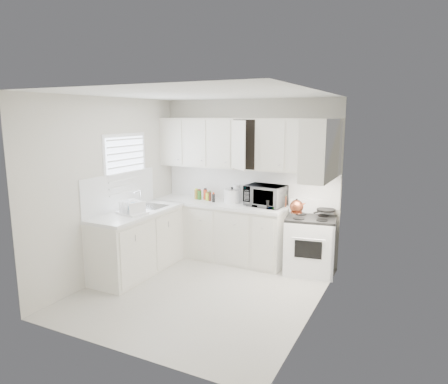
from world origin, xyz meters
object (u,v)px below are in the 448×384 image
Objects in this scene: utensil_crock at (269,198)px; dish_rack at (132,206)px; tea_kettle at (297,206)px; rice_cooker at (232,195)px; microwave at (265,193)px; stove at (310,238)px.

utensil_crock reaches higher than dish_rack.
tea_kettle is 2.37m from dish_rack.
tea_kettle is at bearing -26.99° from rice_cooker.
microwave is 1.77× the size of utensil_crock.
rice_cooker is at bearing 69.38° from dish_rack.
dish_rack reaches higher than stove.
rice_cooker is 0.64× the size of dish_rack.
rice_cooker is at bearing 168.93° from stove.
dish_rack is (-0.96, -1.33, -0.02)m from rice_cooker.
tea_kettle is at bearing 43.46° from dish_rack.
microwave is 2.03m from dish_rack.
rice_cooker is at bearing 166.88° from utensil_crock.
tea_kettle is at bearing -12.95° from microwave.
dish_rack is at bearing -131.43° from microwave.
utensil_crock is (-0.44, 0.04, 0.06)m from tea_kettle.
dish_rack is at bearing -159.56° from stove.
utensil_crock is at bearing 154.95° from tea_kettle.
utensil_crock is 2.02m from dish_rack.
dish_rack reaches higher than tea_kettle.
tea_kettle is 0.41× the size of microwave.
microwave is at bearing 56.25° from dish_rack.
utensil_crock is at bearing -29.94° from rice_cooker.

